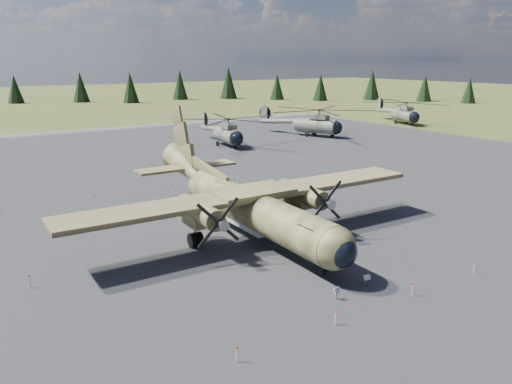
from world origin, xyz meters
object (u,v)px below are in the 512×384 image
helicopter_near (227,126)px  helicopter_far (405,108)px  helicopter_mid (317,117)px  transport_plane (245,200)px

helicopter_near → helicopter_far: (45.56, 3.54, 0.15)m
helicopter_mid → helicopter_far: size_ratio=1.06×
helicopter_far → helicopter_near: bearing=-158.0°
transport_plane → helicopter_mid: transport_plane is taller
helicopter_near → helicopter_far: bearing=10.9°
transport_plane → helicopter_far: size_ratio=1.25×
transport_plane → helicopter_near: (19.46, 36.23, 0.39)m
helicopter_near → helicopter_mid: bearing=7.1°
helicopter_mid → helicopter_far: (27.09, 3.34, -0.13)m
transport_plane → helicopter_mid: size_ratio=1.18×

